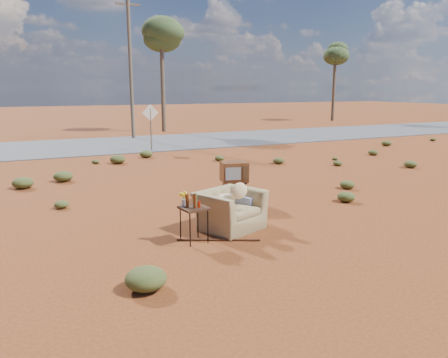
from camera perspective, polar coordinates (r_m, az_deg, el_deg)
name	(u,v)px	position (r m, az deg, el deg)	size (l,w,h in m)	color
ground	(241,225)	(9.52, 2.21, -6.09)	(140.00, 140.00, 0.00)	brown
highway	(107,145)	(23.58, -14.99, 4.31)	(140.00, 7.00, 0.04)	#565659
armchair	(233,204)	(9.25, 1.12, -3.31)	(1.63, 1.42, 1.10)	#947D51
tv_unit	(234,172)	(11.24, 1.34, 0.87)	(0.76, 0.66, 1.07)	black
side_table	(192,206)	(8.37, -4.26, -3.50)	(0.54, 0.54, 0.98)	#3A2215
rusty_bar	(218,240)	(8.59, -0.74, -7.95)	(0.04, 0.04, 1.62)	#482013
road_sign	(151,119)	(20.87, -9.57, 7.72)	(0.78, 0.06, 2.19)	brown
eucalyptus_center	(161,34)	(30.65, -8.19, 18.23)	(3.20, 3.20, 7.60)	brown
eucalyptus_right	(336,54)	(41.50, 14.36, 15.59)	(3.20, 3.20, 7.10)	brown
utility_pole_center	(131,66)	(26.30, -12.12, 14.20)	(1.40, 0.20, 8.00)	brown
scrub_patch	(148,183)	(13.18, -9.93, -0.58)	(17.49, 8.07, 0.33)	#444F22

